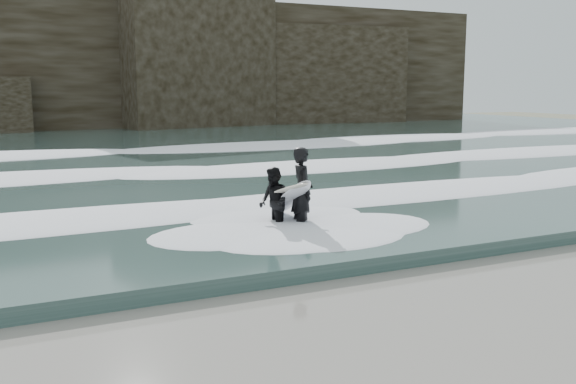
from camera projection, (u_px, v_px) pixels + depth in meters
name	position (u px, v px, depth m)	size (l,w,h in m)	color
ground	(498.00, 330.00, 8.80)	(120.00, 120.00, 0.00)	#7B7655
sea	(110.00, 146.00, 34.59)	(90.00, 52.00, 0.30)	#304A46
headland	(66.00, 65.00, 48.94)	(70.00, 9.00, 10.00)	black
foam_near	(250.00, 200.00, 16.75)	(60.00, 3.20, 0.20)	white
foam_mid	(176.00, 169.00, 22.98)	(60.00, 4.00, 0.24)	white
foam_far	(125.00, 147.00, 30.98)	(60.00, 4.80, 0.30)	white
surfer_left	(300.00, 191.00, 14.32)	(1.02, 1.89, 1.99)	black
surfer_right	(276.00, 202.00, 14.23)	(1.08, 1.95, 1.56)	black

